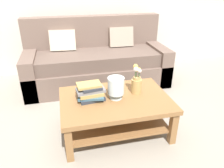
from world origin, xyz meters
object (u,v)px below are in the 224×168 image
object	(u,v)px
coffee_table	(115,107)
flower_pitcher	(137,82)
book_stack_main	(91,92)
couch	(97,62)
glass_hurricane_vase	(116,86)

from	to	relation	value
coffee_table	flower_pitcher	bearing A→B (deg)	16.01
book_stack_main	flower_pitcher	world-z (taller)	flower_pitcher
book_stack_main	couch	bearing A→B (deg)	77.73
couch	book_stack_main	world-z (taller)	couch
glass_hurricane_vase	flower_pitcher	distance (m)	0.27
coffee_table	flower_pitcher	xyz separation A→B (m)	(0.27, 0.08, 0.25)
book_stack_main	flower_pitcher	distance (m)	0.53
book_stack_main	glass_hurricane_vase	xyz separation A→B (m)	(0.27, -0.04, 0.06)
couch	coffee_table	bearing A→B (deg)	-91.06
flower_pitcher	book_stack_main	bearing A→B (deg)	-176.18
couch	flower_pitcher	bearing A→B (deg)	-79.20
coffee_table	book_stack_main	xyz separation A→B (m)	(-0.26, 0.04, 0.20)
book_stack_main	flower_pitcher	bearing A→B (deg)	3.82
couch	glass_hurricane_vase	xyz separation A→B (m)	(-0.02, -1.34, 0.20)
couch	coffee_table	xyz separation A→B (m)	(-0.02, -1.35, -0.05)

